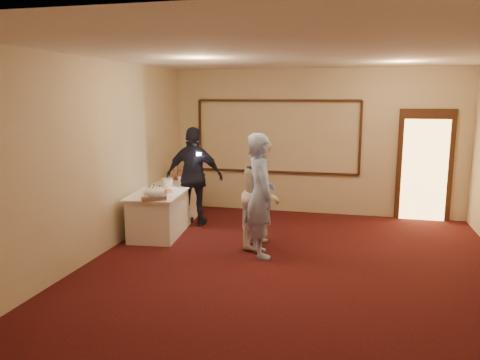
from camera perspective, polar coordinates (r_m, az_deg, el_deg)
name	(u,v)px	position (r m, az deg, el deg)	size (l,w,h in m)	color
floor	(292,272)	(6.76, 6.35, -11.04)	(7.00, 7.00, 0.00)	black
room_walls	(295,128)	(6.31, 6.71, 6.36)	(6.04, 7.04, 3.02)	beige
wall_molding	(277,137)	(9.88, 4.53, 5.29)	(3.45, 0.04, 1.55)	#381E10
doorway	(425,166)	(9.90, 21.58, 1.58)	(1.05, 0.07, 2.20)	#381E10
buffet_table	(165,208)	(8.79, -9.08, -3.44)	(1.08, 2.28, 0.77)	white
pavlova_tray	(155,193)	(7.87, -10.37, -1.58)	(0.55, 0.62, 0.20)	#ABADB1
cupcake_stand	(178,171)	(9.61, -7.61, 1.14)	(0.33, 0.33, 0.49)	#CD3C56
plate_stack_a	(168,183)	(8.81, -8.83, -0.32)	(0.19, 0.19, 0.16)	white
plate_stack_b	(183,181)	(8.97, -6.96, -0.06)	(0.20, 0.20, 0.17)	white
tart	(165,191)	(8.30, -9.16, -1.36)	(0.29, 0.29, 0.06)	white
man	(260,195)	(7.13, 2.50, -1.88)	(0.69, 0.46, 1.90)	#9DB6F8
woman	(261,193)	(7.60, 2.63, -1.65)	(0.86, 0.67, 1.76)	silver
guest	(194,177)	(8.87, -5.59, 0.40)	(1.10, 0.46, 1.88)	black
camera_flash	(199,154)	(8.56, -5.06, 3.17)	(0.07, 0.04, 0.05)	white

